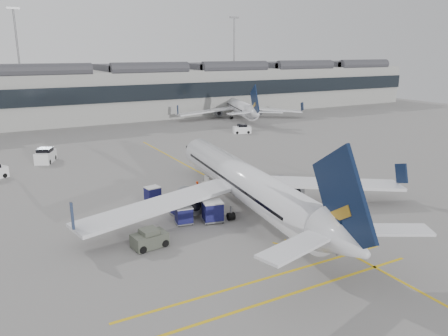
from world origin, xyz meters
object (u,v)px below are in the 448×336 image
baggage_cart_a (184,215)px  ramp_agent_b (183,204)px  ramp_agent_a (198,188)px  belt_loader (218,183)px  airliner_main (246,183)px  pushback_tug (150,239)px

baggage_cart_a → ramp_agent_b: (1.12, 2.87, -0.01)m
baggage_cart_a → ramp_agent_b: size_ratio=0.99×
baggage_cart_a → ramp_agent_a: bearing=64.1°
belt_loader → baggage_cart_a: belt_loader is taller
airliner_main → pushback_tug: size_ratio=12.38×
ramp_agent_b → pushback_tug: 8.17m
airliner_main → baggage_cart_a: airliner_main is taller
belt_loader → pushback_tug: belt_loader is taller
airliner_main → pushback_tug: airliner_main is taller
airliner_main → belt_loader: size_ratio=7.77×
pushback_tug → belt_loader: bearing=34.7°
belt_loader → ramp_agent_a: (-3.40, -1.59, 0.27)m
ramp_agent_b → pushback_tug: (-5.54, -6.00, -0.20)m
baggage_cart_a → pushback_tug: size_ratio=0.59×
ramp_agent_b → pushback_tug: ramp_agent_b is taller
belt_loader → ramp_agent_b: bearing=-138.6°
belt_loader → ramp_agent_b: size_ratio=2.67×
belt_loader → ramp_agent_a: belt_loader is taller
belt_loader → ramp_agent_a: bearing=-152.0°
airliner_main → belt_loader: airliner_main is taller
airliner_main → ramp_agent_a: 7.27m
baggage_cart_a → ramp_agent_b: ramp_agent_b is taller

